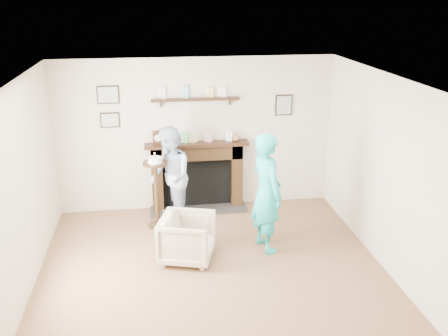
{
  "coord_description": "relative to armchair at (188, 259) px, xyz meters",
  "views": [
    {
      "loc": [
        -0.68,
        -5.32,
        3.46
      ],
      "look_at": [
        0.23,
        0.9,
        1.23
      ],
      "focal_mm": 40.0,
      "sensor_mm": 36.0,
      "label": 1
    }
  ],
  "objects": [
    {
      "name": "woman",
      "position": [
        1.12,
        0.17,
        0.0
      ],
      "size": [
        0.57,
        0.71,
        1.7
      ],
      "primitive_type": "imported",
      "rotation": [
        0.0,
        0.0,
        1.86
      ],
      "color": "teal",
      "rests_on": "ground"
    },
    {
      "name": "room_shell",
      "position": [
        0.3,
        -0.0,
        1.62
      ],
      "size": [
        4.54,
        5.02,
        2.52
      ],
      "color": "beige",
      "rests_on": "ground"
    },
    {
      "name": "armchair",
      "position": [
        0.0,
        0.0,
        0.0
      ],
      "size": [
        0.87,
        0.85,
        0.64
      ],
      "primitive_type": "imported",
      "rotation": [
        0.0,
        0.0,
        1.28
      ],
      "color": "tan",
      "rests_on": "ground"
    },
    {
      "name": "man",
      "position": [
        -0.16,
        1.2,
        0.0
      ],
      "size": [
        0.71,
        0.84,
        1.54
      ],
      "primitive_type": "imported",
      "rotation": [
        0.0,
        0.0,
        -1.4
      ],
      "color": "#CADCFC",
      "rests_on": "ground"
    },
    {
      "name": "pedestal_table",
      "position": [
        -0.38,
        1.1,
        0.74
      ],
      "size": [
        0.37,
        0.37,
        1.2
      ],
      "color": "black",
      "rests_on": "ground"
    },
    {
      "name": "ground",
      "position": [
        0.3,
        -0.7,
        0.0
      ],
      "size": [
        5.0,
        5.0,
        0.0
      ],
      "primitive_type": "plane",
      "color": "brown",
      "rests_on": "ground"
    }
  ]
}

